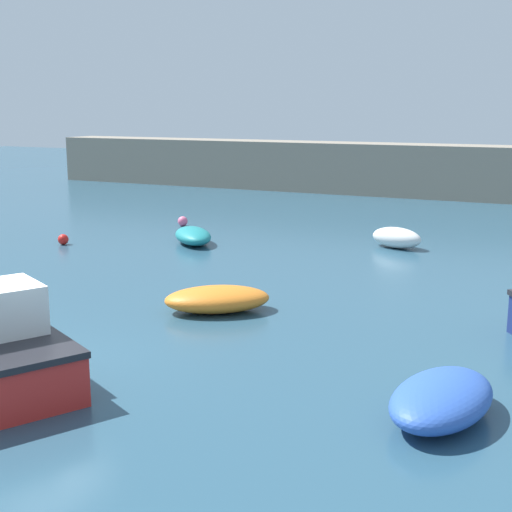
% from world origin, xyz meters
% --- Properties ---
extents(ground_plane, '(120.00, 120.00, 0.20)m').
position_xyz_m(ground_plane, '(0.00, 0.00, -0.10)').
color(ground_plane, '#284C60').
extents(harbor_breakwater, '(48.01, 2.85, 2.96)m').
position_xyz_m(harbor_breakwater, '(0.00, 30.99, 1.48)').
color(harbor_breakwater, gray).
rests_on(harbor_breakwater, ground_plane).
extents(rowboat_white_midwater, '(2.70, 2.80, 0.62)m').
position_xyz_m(rowboat_white_midwater, '(-3.81, 12.79, 0.31)').
color(rowboat_white_midwater, teal).
rests_on(rowboat_white_midwater, ground_plane).
extents(open_tender_yellow, '(1.87, 2.88, 0.71)m').
position_xyz_m(open_tender_yellow, '(7.79, 1.29, 0.35)').
color(open_tender_yellow, '#2D56B7').
rests_on(open_tender_yellow, ground_plane).
extents(rowboat_blue_near, '(3.03, 2.75, 0.65)m').
position_xyz_m(rowboat_blue_near, '(1.39, 5.23, 0.32)').
color(rowboat_blue_near, orange).
rests_on(rowboat_blue_near, ground_plane).
extents(dinghy_near_pier, '(2.19, 1.56, 0.76)m').
position_xyz_m(dinghy_near_pier, '(3.32, 15.35, 0.38)').
color(dinghy_near_pier, white).
rests_on(dinghy_near_pier, ground_plane).
extents(mooring_buoy_red, '(0.40, 0.40, 0.40)m').
position_xyz_m(mooring_buoy_red, '(-8.11, 10.53, 0.20)').
color(mooring_buoy_red, red).
rests_on(mooring_buoy_red, ground_plane).
extents(mooring_buoy_pink, '(0.43, 0.43, 0.43)m').
position_xyz_m(mooring_buoy_pink, '(-6.28, 16.09, 0.21)').
color(mooring_buoy_pink, '#EA668C').
rests_on(mooring_buoy_pink, ground_plane).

